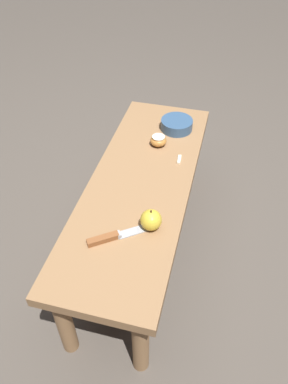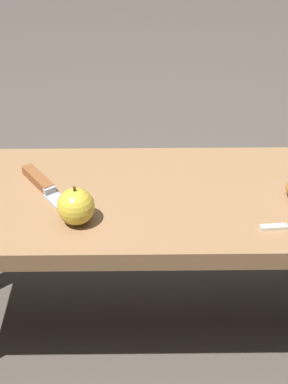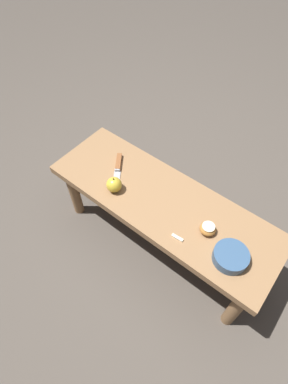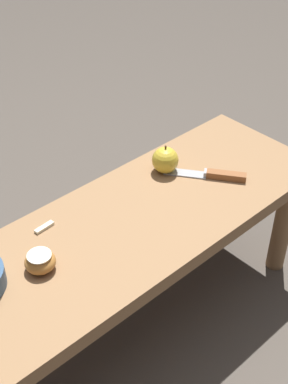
{
  "view_description": "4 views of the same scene",
  "coord_description": "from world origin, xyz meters",
  "px_view_note": "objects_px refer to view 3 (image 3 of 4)",
  "views": [
    {
      "loc": [
        -1.03,
        -0.28,
        1.37
      ],
      "look_at": [
        -0.08,
        -0.04,
        0.43
      ],
      "focal_mm": 35.0,
      "sensor_mm": 36.0,
      "label": 1
    },
    {
      "loc": [
        -0.09,
        -0.93,
        1.05
      ],
      "look_at": [
        -0.08,
        -0.04,
        0.43
      ],
      "focal_mm": 50.0,
      "sensor_mm": 36.0,
      "label": 2
    },
    {
      "loc": [
        0.44,
        -0.69,
        1.53
      ],
      "look_at": [
        -0.08,
        -0.04,
        0.43
      ],
      "focal_mm": 28.0,
      "sensor_mm": 36.0,
      "label": 3
    },
    {
      "loc": [
        0.64,
        0.75,
        1.27
      ],
      "look_at": [
        -0.08,
        -0.04,
        0.43
      ],
      "focal_mm": 50.0,
      "sensor_mm": 36.0,
      "label": 4
    }
  ],
  "objects_px": {
    "wooden_bench": "(162,207)",
    "apple_whole": "(114,185)",
    "knife": "(118,166)",
    "apple_cut": "(208,229)",
    "bowl": "(231,257)"
  },
  "relations": [
    {
      "from": "wooden_bench",
      "to": "apple_whole",
      "type": "bearing_deg",
      "value": -156.45
    },
    {
      "from": "knife",
      "to": "bowl",
      "type": "xyz_separation_m",
      "value": [
        0.68,
        -0.09,
        0.01
      ]
    },
    {
      "from": "knife",
      "to": "apple_cut",
      "type": "bearing_deg",
      "value": 50.22
    },
    {
      "from": "wooden_bench",
      "to": "knife",
      "type": "distance_m",
      "value": 0.31
    },
    {
      "from": "knife",
      "to": "apple_cut",
      "type": "xyz_separation_m",
      "value": [
        0.54,
        -0.04,
        0.01
      ]
    },
    {
      "from": "bowl",
      "to": "wooden_bench",
      "type": "bearing_deg",
      "value": 170.04
    },
    {
      "from": "wooden_bench",
      "to": "apple_whole",
      "type": "distance_m",
      "value": 0.25
    },
    {
      "from": "apple_whole",
      "to": "apple_cut",
      "type": "height_order",
      "value": "apple_whole"
    },
    {
      "from": "wooden_bench",
      "to": "apple_whole",
      "type": "xyz_separation_m",
      "value": [
        -0.21,
        -0.09,
        0.1
      ]
    },
    {
      "from": "apple_cut",
      "to": "bowl",
      "type": "height_order",
      "value": "bowl"
    },
    {
      "from": "apple_cut",
      "to": "wooden_bench",
      "type": "bearing_deg",
      "value": 176.69
    },
    {
      "from": "wooden_bench",
      "to": "apple_cut",
      "type": "relative_size",
      "value": 16.27
    },
    {
      "from": "wooden_bench",
      "to": "bowl",
      "type": "xyz_separation_m",
      "value": [
        0.39,
        -0.07,
        0.09
      ]
    },
    {
      "from": "apple_whole",
      "to": "bowl",
      "type": "height_order",
      "value": "apple_whole"
    },
    {
      "from": "wooden_bench",
      "to": "knife",
      "type": "relative_size",
      "value": 5.76
    }
  ]
}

